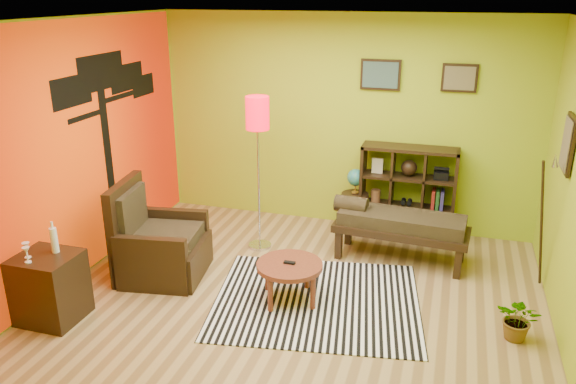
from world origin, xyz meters
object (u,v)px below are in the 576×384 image
(side_cabinet, at_px, (50,287))
(bench, at_px, (397,223))
(globe_table, at_px, (355,185))
(cube_shelf, at_px, (408,192))
(floor_lamp, at_px, (258,127))
(potted_plant, at_px, (518,323))
(coffee_table, at_px, (290,269))
(armchair, at_px, (158,247))

(side_cabinet, xyz_separation_m, bench, (3.07, 2.27, 0.12))
(globe_table, distance_m, cube_shelf, 0.68)
(side_cabinet, height_order, floor_lamp, floor_lamp)
(side_cabinet, height_order, potted_plant, side_cabinet)
(side_cabinet, distance_m, floor_lamp, 2.81)
(coffee_table, height_order, cube_shelf, cube_shelf)
(bench, height_order, potted_plant, bench)
(coffee_table, relative_size, side_cabinet, 0.69)
(globe_table, bearing_deg, armchair, -135.97)
(armchair, xyz_separation_m, bench, (2.53, 1.15, 0.13))
(side_cabinet, bearing_deg, cube_shelf, 44.08)
(cube_shelf, bearing_deg, potted_plant, -59.40)
(armchair, xyz_separation_m, cube_shelf, (2.57, 1.89, 0.27))
(armchair, xyz_separation_m, side_cabinet, (-0.54, -1.12, 0.01))
(coffee_table, relative_size, potted_plant, 1.61)
(globe_table, bearing_deg, side_cabinet, -129.52)
(cube_shelf, distance_m, bench, 0.76)
(side_cabinet, xyz_separation_m, potted_plant, (4.34, 0.94, -0.18))
(coffee_table, bearing_deg, side_cabinet, -154.65)
(armchair, height_order, potted_plant, armchair)
(coffee_table, height_order, side_cabinet, side_cabinet)
(side_cabinet, xyz_separation_m, cube_shelf, (3.11, 3.02, 0.26))
(globe_table, height_order, potted_plant, globe_table)
(globe_table, bearing_deg, floor_lamp, -141.46)
(potted_plant, bearing_deg, floor_lamp, 158.09)
(floor_lamp, distance_m, bench, 1.99)
(side_cabinet, height_order, cube_shelf, cube_shelf)
(floor_lamp, height_order, cube_shelf, floor_lamp)
(side_cabinet, distance_m, potted_plant, 4.44)
(coffee_table, bearing_deg, bench, 53.27)
(armchair, distance_m, cube_shelf, 3.21)
(armchair, bearing_deg, potted_plant, -2.69)
(floor_lamp, distance_m, globe_table, 1.59)
(globe_table, xyz_separation_m, cube_shelf, (0.68, 0.06, -0.06))
(floor_lamp, relative_size, cube_shelf, 1.58)
(floor_lamp, bearing_deg, bench, 5.04)
(armchair, bearing_deg, side_cabinet, -115.77)
(globe_table, relative_size, potted_plant, 2.05)
(side_cabinet, relative_size, bench, 0.62)
(potted_plant, bearing_deg, armchair, 177.31)
(cube_shelf, bearing_deg, armchair, -143.63)
(coffee_table, relative_size, armchair, 0.63)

